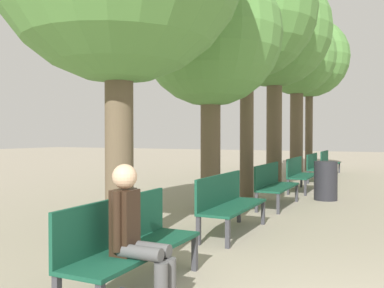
# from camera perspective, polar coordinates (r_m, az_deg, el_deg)

# --- Properties ---
(bench_row_0) EXTENTS (0.54, 1.86, 0.94)m
(bench_row_0) POSITION_cam_1_polar(r_m,az_deg,el_deg) (4.47, -8.56, -12.40)
(bench_row_0) COLOR #144733
(bench_row_0) RESTS_ON ground_plane
(bench_row_1) EXTENTS (0.54, 1.86, 0.94)m
(bench_row_1) POSITION_cam_1_polar(r_m,az_deg,el_deg) (6.98, 4.78, -7.46)
(bench_row_1) COLOR #144733
(bench_row_1) RESTS_ON ground_plane
(bench_row_2) EXTENTS (0.54, 1.86, 0.94)m
(bench_row_2) POSITION_cam_1_polar(r_m,az_deg,el_deg) (9.68, 10.78, -5.05)
(bench_row_2) COLOR #144733
(bench_row_2) RESTS_ON ground_plane
(bench_row_3) EXTENTS (0.54, 1.86, 0.94)m
(bench_row_3) POSITION_cam_1_polar(r_m,az_deg,el_deg) (12.45, 14.12, -3.67)
(bench_row_3) COLOR #144733
(bench_row_3) RESTS_ON ground_plane
(bench_row_4) EXTENTS (0.54, 1.86, 0.94)m
(bench_row_4) POSITION_cam_1_polar(r_m,az_deg,el_deg) (15.25, 16.23, -2.79)
(bench_row_4) COLOR #144733
(bench_row_4) RESTS_ON ground_plane
(bench_row_5) EXTENTS (0.54, 1.86, 0.94)m
(bench_row_5) POSITION_cam_1_polar(r_m,az_deg,el_deg) (18.07, 17.68, -2.18)
(bench_row_5) COLOR #144733
(bench_row_5) RESTS_ON ground_plane
(tree_row_1) EXTENTS (2.94, 2.94, 5.12)m
(tree_row_1) POSITION_cam_1_polar(r_m,az_deg,el_deg) (9.07, 2.49, 14.10)
(tree_row_1) COLOR brown
(tree_row_1) RESTS_ON ground_plane
(tree_row_2) EXTENTS (3.56, 3.56, 6.57)m
(tree_row_2) POSITION_cam_1_polar(r_m,az_deg,el_deg) (11.52, 7.35, 17.20)
(tree_row_2) COLOR brown
(tree_row_2) RESTS_ON ground_plane
(tree_row_3) EXTENTS (3.54, 3.54, 6.63)m
(tree_row_3) POSITION_cam_1_polar(r_m,az_deg,el_deg) (14.09, 10.95, 14.40)
(tree_row_3) COLOR brown
(tree_row_3) RESTS_ON ground_plane
(tree_row_4) EXTENTS (2.97, 2.97, 6.11)m
(tree_row_4) POSITION_cam_1_polar(r_m,az_deg,el_deg) (17.26, 13.80, 11.02)
(tree_row_4) COLOR brown
(tree_row_4) RESTS_ON ground_plane
(tree_row_5) EXTENTS (3.44, 3.44, 6.70)m
(tree_row_5) POSITION_cam_1_polar(r_m,az_deg,el_deg) (19.89, 15.38, 10.91)
(tree_row_5) COLOR brown
(tree_row_5) RESTS_ON ground_plane
(person_seated) EXTENTS (0.62, 0.35, 1.31)m
(person_seated) POSITION_cam_1_polar(r_m,az_deg,el_deg) (4.10, -7.56, -11.35)
(person_seated) COLOR #4C4C4C
(person_seated) RESTS_ON ground_plane
(trash_bin) EXTENTS (0.55, 0.55, 0.94)m
(trash_bin) POSITION_cam_1_polar(r_m,az_deg,el_deg) (10.94, 17.40, -4.69)
(trash_bin) COLOR #232328
(trash_bin) RESTS_ON ground_plane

